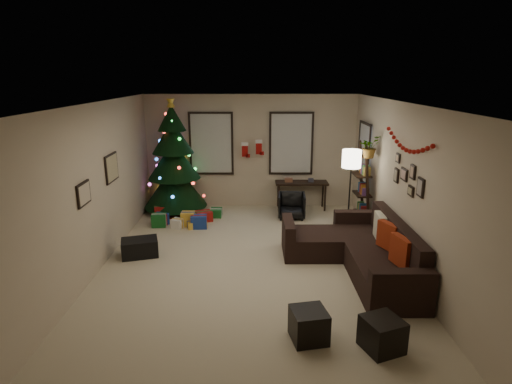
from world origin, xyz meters
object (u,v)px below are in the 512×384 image
Objects in this scene: sofa at (361,252)px; desk at (302,185)px; christmas_tree at (174,165)px; bookshelf at (363,188)px; desk_chair at (292,206)px.

sofa is 2.20× the size of desk.
christmas_tree is 1.48× the size of bookshelf.
desk is 0.68× the size of bookshelf.
desk_chair is 0.31× the size of bookshelf.
desk is at bearing 127.97° from bookshelf.
desk_chair is (2.70, -0.49, -0.84)m from christmas_tree.
desk_chair is at bearing -10.24° from christmas_tree.
christmas_tree is at bearing -176.89° from desk.
christmas_tree is 3.04m from desk.
sofa reaches higher than desk_chair.
desk_chair is at bearing 109.82° from sofa.
desk reaches higher than desk_chair.
bookshelf is (4.09, -1.25, -0.23)m from christmas_tree.
sofa is at bearing -78.74° from desk.
bookshelf reaches higher than sofa.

